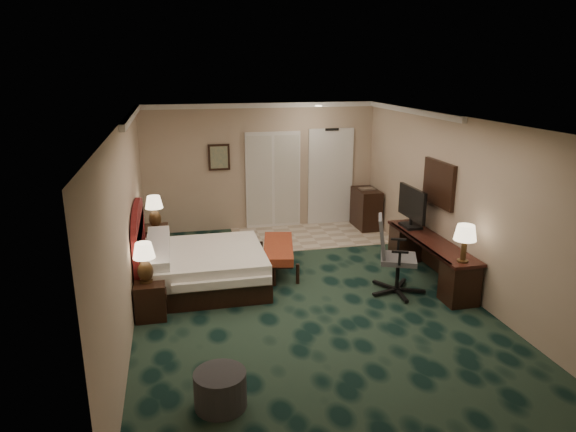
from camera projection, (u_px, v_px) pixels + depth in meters
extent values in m
cube|color=black|center=(304.00, 298.00, 7.89)|extent=(5.00, 7.50, 0.00)
cube|color=silver|center=(306.00, 120.00, 7.14)|extent=(5.00, 7.50, 0.00)
cube|color=tan|center=(261.00, 167.00, 11.03)|extent=(5.00, 0.00, 2.70)
cube|color=tan|center=(425.00, 342.00, 4.00)|extent=(5.00, 0.00, 2.70)
cube|color=tan|center=(127.00, 225.00, 6.99)|extent=(0.00, 7.50, 2.70)
cube|color=tan|center=(459.00, 204.00, 8.04)|extent=(0.00, 7.50, 2.70)
cube|color=tan|center=(311.00, 235.00, 10.80)|extent=(3.20, 1.70, 0.01)
cube|color=silver|center=(330.00, 178.00, 11.41)|extent=(1.02, 0.06, 2.18)
cube|color=#BDB9A1|center=(273.00, 180.00, 11.13)|extent=(1.20, 0.06, 2.10)
cube|color=#566E60|center=(219.00, 157.00, 10.73)|extent=(0.45, 0.06, 0.55)
cube|color=white|center=(439.00, 183.00, 8.54)|extent=(0.05, 0.95, 0.75)
cube|color=white|center=(205.00, 268.00, 8.24)|extent=(1.90, 1.76, 0.60)
cube|color=black|center=(151.00, 299.00, 7.23)|extent=(0.42, 0.48, 0.53)
cube|color=black|center=(156.00, 242.00, 9.50)|extent=(0.47, 0.54, 0.59)
cube|color=maroon|center=(278.00, 258.00, 8.88)|extent=(0.77, 1.49, 0.48)
cylinder|color=#2A2A2F|center=(220.00, 389.00, 5.32)|extent=(0.66, 0.66, 0.39)
cube|color=black|center=(430.00, 259.00, 8.52)|extent=(0.51, 2.37, 0.68)
cube|color=black|center=(412.00, 208.00, 8.99)|extent=(0.09, 0.93, 0.72)
cube|color=black|center=(366.00, 209.00, 11.24)|extent=(0.45, 0.82, 0.86)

